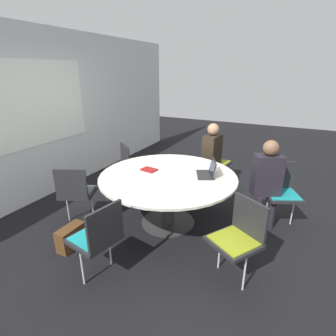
% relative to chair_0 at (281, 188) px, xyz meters
% --- Properties ---
extents(ground_plane, '(16.00, 16.00, 0.00)m').
position_rel_chair_0_xyz_m(ground_plane, '(-0.71, 1.38, -0.52)').
color(ground_plane, black).
extents(wall_back, '(8.00, 0.07, 2.70)m').
position_rel_chair_0_xyz_m(wall_back, '(-0.71, 3.67, 0.83)').
color(wall_back, silver).
rests_on(wall_back, ground_plane).
extents(conference_table, '(1.83, 1.83, 0.73)m').
position_rel_chair_0_xyz_m(conference_table, '(-0.71, 1.38, 0.08)').
color(conference_table, '#333333').
rests_on(conference_table, ground_plane).
extents(chair_0, '(0.57, 0.58, 0.87)m').
position_rel_chair_0_xyz_m(chair_0, '(0.00, 0.00, 0.00)').
color(chair_0, '#262628').
rests_on(chair_0, ground_plane).
extents(chair_1, '(0.50, 0.48, 0.87)m').
position_rel_chair_0_xyz_m(chair_1, '(0.83, 1.21, 0.00)').
color(chair_1, '#262628').
rests_on(chair_1, ground_plane).
extents(chair_2, '(0.60, 0.60, 0.87)m').
position_rel_chair_0_xyz_m(chair_2, '(-0.02, 2.42, 0.00)').
color(chair_2, '#262628').
rests_on(chair_2, ground_plane).
extents(chair_3, '(0.56, 0.57, 0.87)m').
position_rel_chair_0_xyz_m(chair_3, '(-1.29, 2.49, 0.00)').
color(chair_3, '#262628').
rests_on(chair_3, ground_plane).
extents(chair_4, '(0.51, 0.49, 0.87)m').
position_rel_chair_0_xyz_m(chair_4, '(-1.96, 1.54, 0.00)').
color(chair_4, '#262628').
rests_on(chair_4, ground_plane).
extents(chair_5, '(0.59, 0.60, 0.87)m').
position_rel_chair_0_xyz_m(chair_5, '(-1.33, 0.29, 0.00)').
color(chair_5, '#262628').
rests_on(chair_5, ground_plane).
extents(person_0, '(0.35, 0.42, 1.22)m').
position_rel_chair_0_xyz_m(person_0, '(-0.18, 0.18, 0.19)').
color(person_0, '#231E28').
rests_on(person_0, ground_plane).
extents(person_1, '(0.39, 0.30, 1.22)m').
position_rel_chair_0_xyz_m(person_1, '(0.58, 1.16, 0.19)').
color(person_1, '#2D2319').
rests_on(person_1, ground_plane).
extents(laptop, '(0.40, 0.35, 0.21)m').
position_rel_chair_0_xyz_m(laptop, '(-0.49, 0.90, 0.27)').
color(laptop, '#232326').
rests_on(laptop, conference_table).
extents(spiral_notebook, '(0.18, 0.23, 0.02)m').
position_rel_chair_0_xyz_m(spiral_notebook, '(-0.68, 1.69, 0.22)').
color(spiral_notebook, maroon).
rests_on(spiral_notebook, conference_table).
extents(handbag, '(0.36, 0.16, 0.28)m').
position_rel_chair_0_xyz_m(handbag, '(-1.73, 2.19, -0.38)').
color(handbag, '#513319').
rests_on(handbag, ground_plane).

